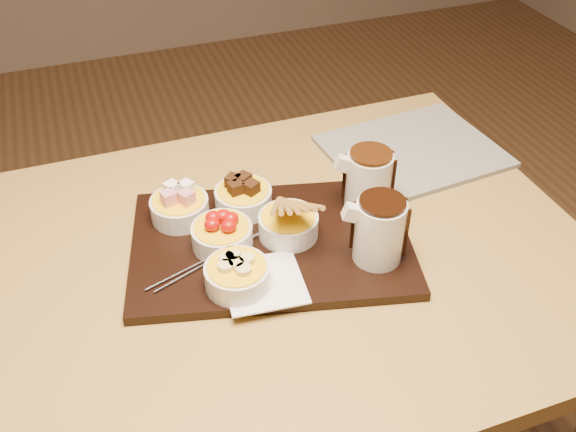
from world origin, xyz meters
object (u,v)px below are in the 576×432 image
object	(u,v)px
serving_board	(271,243)
pitcher_milk_chocolate	(368,182)
newspaper	(413,151)
bowl_strawberries	(222,236)
pitcher_dark_chocolate	(379,231)
dining_table	(236,306)

from	to	relation	value
serving_board	pitcher_milk_chocolate	xyz separation A→B (m)	(0.19, 0.03, 0.06)
serving_board	newspaper	world-z (taller)	serving_board
bowl_strawberries	pitcher_dark_chocolate	xyz separation A→B (m)	(0.23, -0.11, 0.03)
pitcher_dark_chocolate	serving_board	bearing A→B (deg)	160.02
serving_board	pitcher_milk_chocolate	bearing A→B (deg)	21.80
serving_board	pitcher_dark_chocolate	bearing A→B (deg)	-19.98
newspaper	pitcher_dark_chocolate	bearing A→B (deg)	-133.44
serving_board	bowl_strawberries	bearing A→B (deg)	-176.42
bowl_strawberries	newspaper	size ratio (longest dim) A/B	0.30
dining_table	pitcher_dark_chocolate	xyz separation A→B (m)	(0.22, -0.08, 0.17)
dining_table	serving_board	world-z (taller)	serving_board
dining_table	bowl_strawberries	xyz separation A→B (m)	(-0.01, 0.03, 0.14)
pitcher_dark_chocolate	newspaper	xyz separation A→B (m)	(0.21, 0.27, -0.07)
serving_board	dining_table	bearing A→B (deg)	-153.50
bowl_strawberries	newspaper	xyz separation A→B (m)	(0.44, 0.16, -0.03)
serving_board	pitcher_dark_chocolate	world-z (taller)	pitcher_dark_chocolate
bowl_strawberries	newspaper	bearing A→B (deg)	19.86
serving_board	bowl_strawberries	size ratio (longest dim) A/B	4.60
bowl_strawberries	dining_table	bearing A→B (deg)	-77.61
pitcher_milk_chocolate	serving_board	bearing A→B (deg)	-158.20
pitcher_milk_chocolate	newspaper	size ratio (longest dim) A/B	0.33
pitcher_dark_chocolate	pitcher_milk_chocolate	xyz separation A→B (m)	(0.04, 0.12, 0.00)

